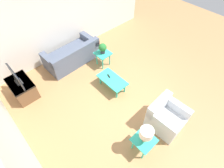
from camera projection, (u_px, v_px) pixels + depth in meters
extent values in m
plane|color=#A87A4C|center=(126.00, 93.00, 5.51)|extent=(14.00, 14.00, 0.00)
cube|color=silver|center=(11.00, 139.00, 3.13)|extent=(7.20, 0.12, 2.70)
cube|color=silver|center=(64.00, 17.00, 5.94)|extent=(0.12, 7.20, 2.70)
cube|color=#4C566B|center=(72.00, 56.00, 6.32)|extent=(0.97, 1.94, 0.45)
cube|color=#4C566B|center=(76.00, 53.00, 5.87)|extent=(0.27, 1.91, 0.31)
cube|color=#4C566B|center=(89.00, 39.00, 6.47)|extent=(0.91, 0.23, 0.20)
cube|color=#4C566B|center=(49.00, 61.00, 5.69)|extent=(0.91, 0.23, 0.20)
cube|color=silver|center=(166.00, 120.00, 4.66)|extent=(0.88, 0.87, 0.42)
cube|color=silver|center=(159.00, 105.00, 4.49)|extent=(0.24, 0.84, 0.39)
cube|color=silver|center=(162.00, 122.00, 4.24)|extent=(0.85, 0.20, 0.25)
cube|color=silver|center=(176.00, 106.00, 4.55)|extent=(0.85, 0.20, 0.25)
cube|color=#2DB79E|center=(112.00, 80.00, 5.39)|extent=(0.96, 0.51, 0.04)
cylinder|color=#2DB79E|center=(125.00, 88.00, 5.42)|extent=(0.05, 0.05, 0.35)
cylinder|color=#2DB79E|center=(108.00, 75.00, 5.80)|extent=(0.05, 0.05, 0.35)
cylinder|color=#2DB79E|center=(117.00, 94.00, 5.28)|extent=(0.05, 0.05, 0.35)
cylinder|color=#2DB79E|center=(100.00, 80.00, 5.65)|extent=(0.05, 0.05, 0.35)
cube|color=#2DB79E|center=(103.00, 53.00, 6.00)|extent=(0.49, 0.49, 0.04)
cylinder|color=#2DB79E|center=(110.00, 59.00, 6.19)|extent=(0.04, 0.04, 0.48)
cylinder|color=#2DB79E|center=(104.00, 55.00, 6.35)|extent=(0.04, 0.04, 0.48)
cylinder|color=#2DB79E|center=(103.00, 64.00, 6.05)|extent=(0.04, 0.04, 0.48)
cylinder|color=#2DB79E|center=(97.00, 59.00, 6.21)|extent=(0.04, 0.04, 0.48)
cube|color=#2DB79E|center=(144.00, 140.00, 4.00)|extent=(0.49, 0.49, 0.04)
cylinder|color=#2DB79E|center=(152.00, 145.00, 4.19)|extent=(0.04, 0.04, 0.48)
cylinder|color=#2DB79E|center=(142.00, 135.00, 4.35)|extent=(0.04, 0.04, 0.48)
cylinder|color=#2DB79E|center=(143.00, 154.00, 4.05)|extent=(0.04, 0.04, 0.48)
cylinder|color=#2DB79E|center=(133.00, 144.00, 4.20)|extent=(0.04, 0.04, 0.48)
cube|color=brown|center=(23.00, 88.00, 5.28)|extent=(0.88, 0.58, 0.57)
cube|color=black|center=(19.00, 83.00, 5.08)|extent=(0.90, 0.60, 0.04)
cube|color=#2D2D2D|center=(19.00, 82.00, 5.05)|extent=(0.29, 0.16, 0.02)
cube|color=#2D2D2D|center=(15.00, 77.00, 4.87)|extent=(0.85, 0.02, 0.47)
cube|color=black|center=(16.00, 77.00, 4.88)|extent=(0.82, 0.04, 0.44)
cylinder|color=#333338|center=(103.00, 52.00, 5.94)|extent=(0.16, 0.16, 0.12)
sphere|color=#236B2D|center=(103.00, 47.00, 5.81)|extent=(0.27, 0.27, 0.27)
cylinder|color=#997F4C|center=(145.00, 137.00, 3.89)|extent=(0.11, 0.11, 0.26)
cylinder|color=beige|center=(147.00, 133.00, 3.71)|extent=(0.31, 0.31, 0.20)
cube|color=black|center=(109.00, 76.00, 5.45)|extent=(0.16, 0.09, 0.02)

